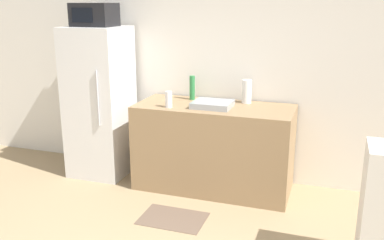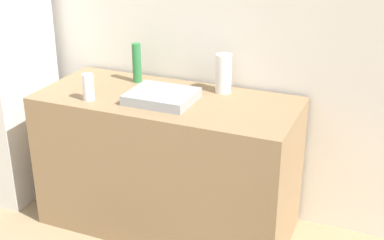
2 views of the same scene
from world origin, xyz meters
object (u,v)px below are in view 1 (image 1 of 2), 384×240
paper_towel_roll (247,91)px  refrigerator (100,102)px  bottle_tall (192,88)px  bottle_short (169,99)px  microwave (94,15)px

paper_towel_roll → refrigerator: bearing=-172.1°
bottle_tall → bottle_short: bearing=-104.8°
bottle_tall → bottle_short: 0.43m
refrigerator → bottle_short: bearing=-13.3°
refrigerator → paper_towel_roll: 1.67m
bottle_tall → bottle_short: size_ratio=1.60×
bottle_tall → paper_towel_roll: size_ratio=1.07×
refrigerator → bottle_tall: bearing=10.6°
microwave → bottle_short: (0.93, -0.22, -0.82)m
microwave → bottle_tall: 1.31m
microwave → paper_towel_roll: (1.64, 0.23, -0.78)m
bottle_tall → paper_towel_roll: bottle_tall is taller
bottle_short → paper_towel_roll: (0.71, 0.45, 0.04)m
bottle_short → paper_towel_roll: 0.84m
bottle_short → refrigerator: bearing=166.7°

